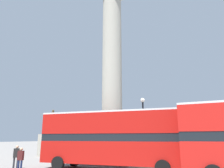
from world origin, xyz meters
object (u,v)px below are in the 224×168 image
at_px(pedestrian_near_lamp, 20,158).
at_px(pedestrian_by_plinth, 16,156).
at_px(equestrian_statue, 51,142).
at_px(street_lamp, 144,128).
at_px(monument_column, 112,87).
at_px(bus_b, 112,137).

bearing_deg(pedestrian_near_lamp, pedestrian_by_plinth, -41.45).
bearing_deg(equestrian_statue, street_lamp, -33.76).
xyz_separation_m(monument_column, bus_b, (2.33, -4.97, -5.19)).
bearing_deg(street_lamp, pedestrian_near_lamp, -135.78).
bearing_deg(pedestrian_by_plinth, monument_column, -171.70).
relative_size(bus_b, pedestrian_near_lamp, 6.70).
height_order(monument_column, street_lamp, monument_column).
distance_m(bus_b, pedestrian_near_lamp, 6.74).
bearing_deg(monument_column, equestrian_statue, 162.62).
bearing_deg(bus_b, monument_column, 109.47).
bearing_deg(bus_b, pedestrian_by_plinth, -164.72).
xyz_separation_m(equestrian_statue, pedestrian_near_lamp, (7.37, -11.90, -0.90)).
relative_size(street_lamp, pedestrian_by_plinth, 3.28).
distance_m(equestrian_statue, pedestrian_by_plinth, 12.44).
bearing_deg(pedestrian_near_lamp, street_lamp, -144.26).
distance_m(street_lamp, pedestrian_by_plinth, 10.59).
xyz_separation_m(equestrian_statue, street_lamp, (14.41, -5.04, 1.31)).
xyz_separation_m(bus_b, street_lamp, (1.56, 3.22, 0.75)).
bearing_deg(street_lamp, bus_b, -115.79).
bearing_deg(pedestrian_near_lamp, monument_column, -118.67).
bearing_deg(pedestrian_by_plinth, street_lamp, 164.27).
height_order(monument_column, bus_b, monument_column).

